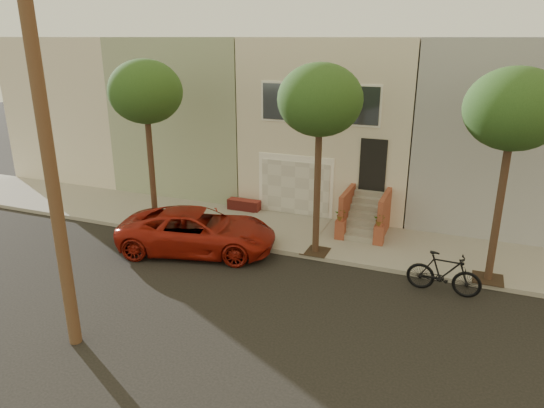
% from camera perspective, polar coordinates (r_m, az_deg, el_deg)
% --- Properties ---
extents(ground, '(90.00, 90.00, 0.00)m').
position_cam_1_polar(ground, '(14.30, -3.63, -11.36)').
color(ground, black).
rests_on(ground, ground).
extents(sidewalk, '(40.00, 3.70, 0.15)m').
position_cam_1_polar(sidewalk, '(18.73, 3.39, -3.51)').
color(sidewalk, gray).
rests_on(sidewalk, ground).
extents(house_row, '(33.10, 11.70, 7.00)m').
position_cam_1_polar(house_row, '(23.23, 8.25, 9.86)').
color(house_row, beige).
rests_on(house_row, sidewalk).
extents(tree_left, '(2.70, 2.57, 6.30)m').
position_cam_1_polar(tree_left, '(18.67, -14.41, 12.32)').
color(tree_left, '#2D2116').
rests_on(tree_left, sidewalk).
extents(tree_mid, '(2.70, 2.57, 6.30)m').
position_cam_1_polar(tree_mid, '(15.77, 5.55, 11.72)').
color(tree_mid, '#2D2116').
rests_on(tree_mid, sidewalk).
extents(tree_right, '(2.70, 2.57, 6.30)m').
position_cam_1_polar(tree_right, '(15.18, 26.16, 9.65)').
color(tree_right, '#2D2116').
rests_on(tree_right, sidewalk).
extents(pickup_truck, '(5.86, 3.76, 1.50)m').
position_cam_1_polar(pickup_truck, '(17.41, -8.55, -3.08)').
color(pickup_truck, maroon).
rests_on(pickup_truck, ground).
extents(motorcycle, '(2.14, 0.71, 1.27)m').
position_cam_1_polar(motorcycle, '(15.35, 19.23, -7.55)').
color(motorcycle, black).
rests_on(motorcycle, ground).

